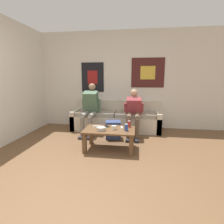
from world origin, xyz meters
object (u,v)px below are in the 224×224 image
(pillar_candle, at_px, (114,128))
(cell_phone, at_px, (107,126))
(person_seated_adult, at_px, (90,107))
(backpack, at_px, (113,130))
(coffee_table, at_px, (109,133))
(game_controller_near_left, at_px, (96,126))
(drink_can_red, at_px, (129,124))
(game_controller_near_right, at_px, (122,128))
(couch, at_px, (116,119))
(person_seated_teen, at_px, (133,111))
(drink_can_blue, at_px, (126,127))
(ceramic_bowl, at_px, (101,129))

(pillar_candle, xyz_separation_m, cell_phone, (-0.17, 0.18, -0.03))
(person_seated_adult, distance_m, backpack, 0.85)
(coffee_table, height_order, game_controller_near_left, game_controller_near_left)
(person_seated_adult, distance_m, drink_can_red, 1.28)
(person_seated_adult, distance_m, cell_phone, 1.00)
(game_controller_near_right, bearing_deg, backpack, 114.72)
(game_controller_near_right, bearing_deg, couch, 102.21)
(person_seated_teen, xyz_separation_m, drink_can_blue, (-0.11, -0.98, -0.12))
(couch, xyz_separation_m, backpack, (0.02, -0.69, -0.08))
(person_seated_teen, bearing_deg, ceramic_bowl, -118.30)
(ceramic_bowl, bearing_deg, pillar_candle, 23.15)
(couch, bearing_deg, person_seated_adult, -151.27)
(coffee_table, xyz_separation_m, cell_phone, (-0.08, 0.17, 0.08))
(ceramic_bowl, relative_size, game_controller_near_right, 1.16)
(coffee_table, relative_size, drink_can_red, 7.67)
(person_seated_adult, xyz_separation_m, ceramic_bowl, (0.50, -1.08, -0.21))
(person_seated_adult, xyz_separation_m, person_seated_teen, (1.06, -0.04, -0.07))
(couch, height_order, drink_can_red, couch)
(coffee_table, xyz_separation_m, pillar_candle, (0.09, -0.01, 0.11))
(drink_can_red, xyz_separation_m, cell_phone, (-0.44, -0.02, -0.06))
(drink_can_red, bearing_deg, backpack, 132.24)
(pillar_candle, relative_size, drink_can_blue, 0.72)
(game_controller_near_left, bearing_deg, game_controller_near_right, -3.56)
(game_controller_near_left, bearing_deg, person_seated_adult, 112.55)
(coffee_table, xyz_separation_m, drink_can_blue, (0.32, -0.05, 0.14))
(person_seated_adult, height_order, ceramic_bowl, person_seated_adult)
(person_seated_adult, relative_size, backpack, 3.06)
(couch, xyz_separation_m, coffee_table, (0.04, -1.30, 0.05))
(person_seated_adult, xyz_separation_m, drink_can_blue, (0.95, -1.02, -0.19))
(coffee_table, xyz_separation_m, person_seated_adult, (-0.63, 0.97, 0.32))
(game_controller_near_right, bearing_deg, game_controller_near_left, 176.44)
(person_seated_teen, xyz_separation_m, backpack, (-0.44, -0.32, -0.39))
(couch, bearing_deg, cell_phone, -92.06)
(game_controller_near_left, bearing_deg, drink_can_red, 6.69)
(ceramic_bowl, bearing_deg, couch, 86.04)
(backpack, relative_size, drink_can_blue, 3.18)
(pillar_candle, distance_m, game_controller_near_left, 0.39)
(pillar_candle, relative_size, game_controller_near_right, 0.61)
(backpack, relative_size, cell_phone, 2.68)
(couch, bearing_deg, backpack, -88.08)
(cell_phone, bearing_deg, pillar_candle, -47.15)
(pillar_candle, bearing_deg, coffee_table, 171.49)
(couch, distance_m, drink_can_red, 1.19)
(coffee_table, height_order, drink_can_red, drink_can_red)
(backpack, bearing_deg, person_seated_adult, 149.28)
(game_controller_near_right, bearing_deg, coffee_table, -159.00)
(pillar_candle, bearing_deg, game_controller_near_left, 160.47)
(coffee_table, xyz_separation_m, backpack, (-0.02, 0.60, -0.13))
(couch, bearing_deg, game_controller_near_right, -77.79)
(couch, bearing_deg, game_controller_near_left, -101.45)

